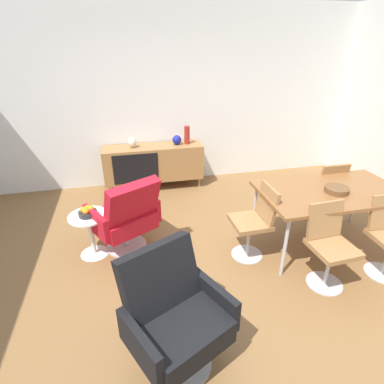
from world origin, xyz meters
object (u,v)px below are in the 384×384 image
Objects in this scene: dining_chair_front_left at (329,243)px; armchair_black_shell at (174,314)px; sideboard at (153,162)px; dining_chair_back_right at (325,188)px; side_table_round at (91,230)px; vase_ceramic_small at (187,135)px; lounge_chair_red at (126,215)px; fruit_bowl at (88,212)px; vase_sculptural_dark at (132,142)px; dining_table at (331,194)px; vase_cobalt at (177,140)px; wooden_bowl_on_table at (337,190)px; dining_chair_near_window at (255,220)px.

armchair_black_shell reaches higher than dining_chair_front_left.
dining_chair_back_right is (2.14, -1.53, 0.03)m from sideboard.
sideboard is 3.01m from dining_chair_front_left.
armchair_black_shell is at bearing -64.80° from side_table_round.
vase_ceramic_small is (0.57, 0.00, 0.43)m from sideboard.
armchair_black_shell is at bearing -78.75° from lounge_chair_red.
fruit_bowl is at bearing -131.34° from vase_ceramic_small.
vase_sculptural_dark is 0.20× the size of dining_chair_front_left.
dining_table is (1.79, -2.09, 0.26)m from sideboard.
dining_chair_back_right is (1.57, -1.53, -0.40)m from vase_ceramic_small.
fruit_bowl is at bearing -109.42° from vase_sculptural_dark.
fruit_bowl is (-3.04, -0.14, 0.09)m from dining_chair_back_right.
vase_sculptural_dark is 3.19m from dining_chair_front_left.
vase_cobalt reaches higher than side_table_round.
vase_ceramic_small is 2.29m from side_table_round.
side_table_round is (-2.71, 0.47, -0.45)m from wooden_bowl_on_table.
vase_cobalt is at bearing 0.27° from sideboard.
dining_chair_near_window is (0.33, -2.09, -0.40)m from vase_ceramic_small.
side_table_round is at bearing -127.88° from vase_cobalt.
vase_cobalt reaches higher than dining_table.
fruit_bowl is at bearing -177.44° from dining_chair_back_right.
vase_sculptural_dark is (-0.71, 0.00, 0.01)m from vase_cobalt.
dining_chair_back_right is at bearing 61.82° from wooden_bowl_on_table.
dining_table is 1.87× the size of dining_chair_near_window.
dining_chair_front_left is (1.75, -2.65, -0.34)m from vase_sculptural_dark.
wooden_bowl_on_table is (1.81, -2.14, 0.33)m from sideboard.
vase_ceramic_small reaches higher than side_table_round.
vase_ceramic_small is at bearing 120.09° from wooden_bowl_on_table.
vase_ceramic_small is at bearing 0.00° from vase_cobalt.
lounge_chair_red reaches higher than vase_cobalt.
sideboard is 1.87× the size of dining_chair_front_left.
lounge_chair_red reaches higher than dining_chair_back_right.
vase_cobalt is 0.52× the size of vase_ceramic_small.
vase_cobalt is 0.09× the size of dining_table.
armchair_black_shell is (-0.76, -3.17, -0.40)m from vase_ceramic_small.
lounge_chair_red is (-0.18, -1.66, -0.34)m from vase_sculptural_dark.
dining_table is at bearing 28.45° from armchair_black_shell.
dining_chair_back_right is 1.65× the size of side_table_round.
vase_ceramic_small is at bearing 76.46° from armchair_black_shell.
dining_chair_front_left is at bearing -56.61° from vase_sculptural_dark.
vase_sculptural_dark is at bearing 134.70° from wooden_bowl_on_table.
fruit_bowl is (-0.70, 1.50, 0.10)m from armchair_black_shell.
sideboard is at bearing -0.35° from vase_sculptural_dark.
vase_cobalt is at bearing 103.45° from dining_chair_near_window.
vase_ceramic_small is 0.34× the size of dining_chair_back_right.
wooden_bowl_on_table is (1.24, -2.14, -0.10)m from vase_ceramic_small.
lounge_chair_red is (-1.39, 0.43, -0.00)m from dining_chair_near_window.
dining_chair_near_window is 1.46m from lounge_chair_red.
wooden_bowl_on_table is at bearing -118.18° from dining_chair_back_right.
vase_cobalt is at bearing 52.07° from fruit_bowl.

